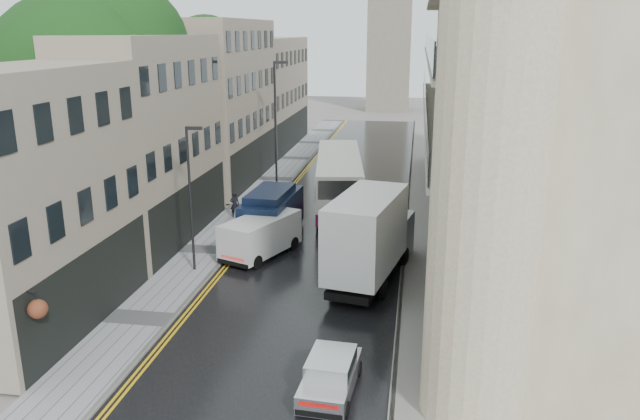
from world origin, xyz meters
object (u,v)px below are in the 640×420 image
(cream_bus, at_px, (318,193))
(tree_far, at_px, (181,103))
(pedestrian, at_px, (235,204))
(lamp_post_far, at_px, (276,126))
(tree_near, at_px, (85,116))
(white_van, at_px, (226,242))
(lamp_post_near, at_px, (191,201))
(navy_van, at_px, (243,221))
(white_lorry, at_px, (335,246))
(silver_hatchback, at_px, (300,392))

(cream_bus, bearing_deg, tree_far, 140.02)
(tree_far, bearing_deg, cream_bus, -32.26)
(pedestrian, relative_size, lamp_post_far, 0.18)
(tree_near, bearing_deg, pedestrian, 39.18)
(white_van, bearing_deg, lamp_post_near, -106.84)
(navy_van, xyz_separation_m, lamp_post_far, (-1.11, 13.11, 3.19))
(lamp_post_near, bearing_deg, pedestrian, 87.60)
(tree_near, bearing_deg, lamp_post_near, -27.56)
(white_van, distance_m, lamp_post_near, 3.15)
(white_lorry, bearing_deg, lamp_post_far, 121.65)
(silver_hatchback, distance_m, white_van, 13.52)
(tree_near, distance_m, lamp_post_far, 15.41)
(cream_bus, bearing_deg, lamp_post_far, 112.31)
(cream_bus, distance_m, navy_van, 6.45)
(silver_hatchback, xyz_separation_m, lamp_post_near, (-7.24, 10.60, 2.93))
(white_lorry, relative_size, navy_van, 1.44)
(navy_van, bearing_deg, lamp_post_near, -105.52)
(white_lorry, xyz_separation_m, navy_van, (-5.71, 5.27, -0.69))
(silver_hatchback, xyz_separation_m, lamp_post_far, (-6.99, 27.66, 3.99))
(white_lorry, xyz_separation_m, white_van, (-5.88, 2.80, -1.07))
(cream_bus, distance_m, white_van, 8.76)
(tree_far, distance_m, cream_bus, 14.13)
(cream_bus, distance_m, lamp_post_near, 10.74)
(white_lorry, xyz_separation_m, lamp_post_near, (-7.07, 1.32, 1.44))
(white_van, bearing_deg, white_lorry, -3.43)
(white_van, distance_m, lamp_post_far, 16.01)
(cream_bus, bearing_deg, silver_hatchback, -90.28)
(navy_van, relative_size, lamp_post_near, 0.82)
(lamp_post_near, bearing_deg, lamp_post_far, 83.11)
(silver_hatchback, distance_m, lamp_post_far, 28.81)
(white_van, bearing_deg, silver_hatchback, -41.37)
(tree_far, height_order, white_van, tree_far)
(lamp_post_near, bearing_deg, tree_far, 105.89)
(pedestrian, bearing_deg, tree_near, 17.78)
(tree_far, bearing_deg, white_lorry, -52.53)
(pedestrian, relative_size, lamp_post_near, 0.23)
(pedestrian, bearing_deg, cream_bus, 165.24)
(white_lorry, distance_m, silver_hatchback, 9.40)
(cream_bus, distance_m, pedestrian, 5.27)
(navy_van, distance_m, lamp_post_far, 13.54)
(silver_hatchback, xyz_separation_m, pedestrian, (-7.81, 19.51, 0.24))
(silver_hatchback, bearing_deg, lamp_post_near, 127.96)
(tree_near, xyz_separation_m, cream_bus, (11.62, 5.85, -5.24))
(cream_bus, relative_size, lamp_post_near, 1.77)
(silver_hatchback, height_order, lamp_post_far, lamp_post_far)
(white_lorry, xyz_separation_m, silver_hatchback, (0.17, -9.28, -1.48))
(tree_near, distance_m, white_van, 10.31)
(white_lorry, relative_size, lamp_post_far, 0.90)
(silver_hatchback, relative_size, lamp_post_far, 0.38)
(navy_van, relative_size, pedestrian, 3.56)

